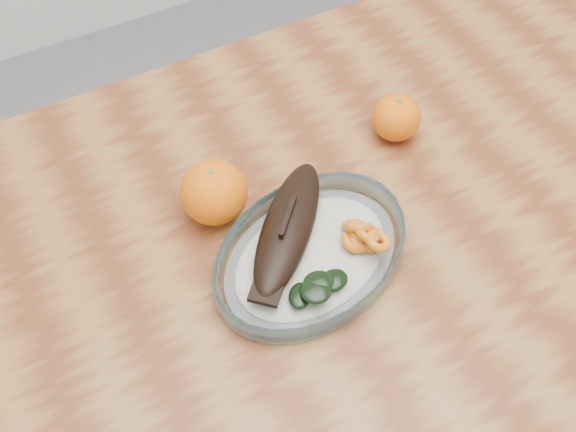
{
  "coord_description": "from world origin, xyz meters",
  "views": [
    {
      "loc": [
        -0.35,
        -0.43,
        1.49
      ],
      "look_at": [
        -0.1,
        0.05,
        0.77
      ],
      "focal_mm": 45.0,
      "sensor_mm": 36.0,
      "label": 1
    }
  ],
  "objects_px": {
    "orange_left": "(214,192)",
    "plated_meal": "(310,251)",
    "dining_table": "(366,265)",
    "orange_right": "(396,118)"
  },
  "relations": [
    {
      "from": "dining_table",
      "to": "orange_left",
      "type": "distance_m",
      "value": 0.24
    },
    {
      "from": "orange_left",
      "to": "orange_right",
      "type": "relative_size",
      "value": 1.26
    },
    {
      "from": "plated_meal",
      "to": "orange_left",
      "type": "height_order",
      "value": "orange_left"
    },
    {
      "from": "plated_meal",
      "to": "orange_left",
      "type": "bearing_deg",
      "value": 103.9
    },
    {
      "from": "orange_left",
      "to": "orange_right",
      "type": "xyz_separation_m",
      "value": [
        0.28,
        0.01,
        -0.01
      ]
    },
    {
      "from": "plated_meal",
      "to": "orange_left",
      "type": "relative_size",
      "value": 7.1
    },
    {
      "from": "dining_table",
      "to": "plated_meal",
      "type": "xyz_separation_m",
      "value": [
        -0.1,
        -0.01,
        0.12
      ]
    },
    {
      "from": "dining_table",
      "to": "orange_left",
      "type": "height_order",
      "value": "orange_left"
    },
    {
      "from": "orange_left",
      "to": "plated_meal",
      "type": "bearing_deg",
      "value": -58.88
    },
    {
      "from": "dining_table",
      "to": "plated_meal",
      "type": "relative_size",
      "value": 2.0
    }
  ]
}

